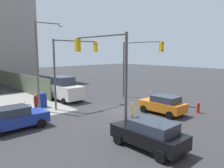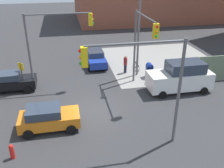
{
  "view_description": "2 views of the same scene",
  "coord_description": "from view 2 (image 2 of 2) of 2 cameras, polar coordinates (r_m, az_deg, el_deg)",
  "views": [
    {
      "loc": [
        -13.61,
        14.05,
        5.3
      ],
      "look_at": [
        0.69,
        0.89,
        2.47
      ],
      "focal_mm": 35.0,
      "sensor_mm": 36.0,
      "label": 1
    },
    {
      "loc": [
        -1.64,
        -15.98,
        9.9
      ],
      "look_at": [
        1.51,
        -0.16,
        2.13
      ],
      "focal_mm": 40.0,
      "sensor_mm": 36.0,
      "label": 2
    }
  ],
  "objects": [
    {
      "name": "hatchback_black",
      "position": [
        23.13,
        -22.49,
        0.58
      ],
      "size": [
        4.3,
        2.02,
        1.62
      ],
      "color": "black",
      "rests_on": "ground"
    },
    {
      "name": "traffic_signal_se_corner",
      "position": [
        13.26,
        7.31,
        2.09
      ],
      "size": [
        5.58,
        0.36,
        6.5
      ],
      "color": "#59595B",
      "rests_on": "ground"
    },
    {
      "name": "sidewalk_corner",
      "position": [
        28.9,
        11.11,
        5.19
      ],
      "size": [
        12.0,
        12.0,
        0.01
      ],
      "primitive_type": "cube",
      "color": "gray",
      "rests_on": "ground"
    },
    {
      "name": "fire_hydrant",
      "position": [
        15.45,
        -21.93,
        -14.07
      ],
      "size": [
        0.26,
        0.26,
        0.94
      ],
      "color": "red",
      "rests_on": "ground"
    },
    {
      "name": "warning_sign_two_way",
      "position": [
        22.76,
        -19.98,
        2.81
      ],
      "size": [
        0.48,
        0.48,
        2.4
      ],
      "color": "#4C4C4C",
      "rests_on": "ground"
    },
    {
      "name": "traffic_signal_nw_corner",
      "position": [
        21.17,
        -13.19,
        10.63
      ],
      "size": [
        5.52,
        0.36,
        6.5
      ],
      "color": "#59595B",
      "rests_on": "ground"
    },
    {
      "name": "sedan_orange",
      "position": [
        16.99,
        -14.37,
        -7.43
      ],
      "size": [
        3.91,
        2.02,
        1.62
      ],
      "color": "orange",
      "rests_on": "ground"
    },
    {
      "name": "mailbox_blue",
      "position": [
        24.2,
        8.54,
        3.22
      ],
      "size": [
        0.56,
        0.64,
        1.43
      ],
      "color": "navy",
      "rests_on": "ground"
    },
    {
      "name": "hatchback_blue",
      "position": [
        27.01,
        -3.77,
        6.06
      ],
      "size": [
        2.02,
        4.38,
        1.62
      ],
      "color": "#1E389E",
      "rests_on": "ground"
    },
    {
      "name": "pedestrian_crossing",
      "position": [
        24.9,
        3.07,
        4.6
      ],
      "size": [
        0.36,
        0.36,
        1.82
      ],
      "rotation": [
        0.0,
        0.0,
        5.16
      ],
      "color": "maroon",
      "rests_on": "ground"
    },
    {
      "name": "ground_plane",
      "position": [
        18.87,
        -4.63,
        -6.03
      ],
      "size": [
        120.0,
        120.0,
        0.0
      ],
      "primitive_type": "plane",
      "color": "#333335"
    },
    {
      "name": "bicycle_leaning_on_fence",
      "position": [
        26.1,
        5.66,
        4.1
      ],
      "size": [
        0.05,
        1.75,
        0.97
      ],
      "color": "black",
      "rests_on": "ground"
    },
    {
      "name": "traffic_signal_ne_corner",
      "position": [
        20.25,
        6.9,
        10.37
      ],
      "size": [
        0.36,
        5.11,
        6.5
      ],
      "color": "#59595B",
      "rests_on": "ground"
    },
    {
      "name": "van_white_delivery",
      "position": [
        21.92,
        15.4,
        1.57
      ],
      "size": [
        5.4,
        2.32,
        2.62
      ],
      "color": "white",
      "rests_on": "ground"
    },
    {
      "name": "street_lamp_corner",
      "position": [
        23.07,
        6.37,
        12.53
      ],
      "size": [
        0.56,
        2.68,
        8.0
      ],
      "color": "slate",
      "rests_on": "ground"
    }
  ]
}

